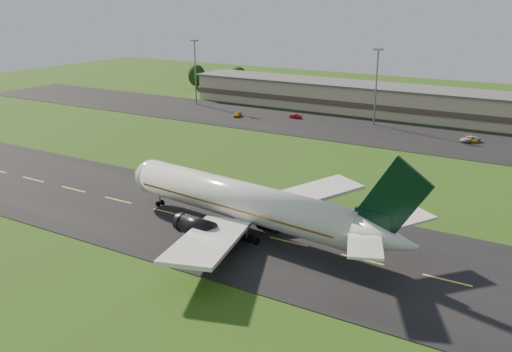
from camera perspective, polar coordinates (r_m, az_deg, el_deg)
The scene contains 12 objects.
ground at distance 92.85m, azimuth -8.77°, elevation -3.67°, with size 360.00×360.00×0.00m, color #274D13.
taxiway at distance 92.84m, azimuth -8.78°, elevation -3.64°, with size 220.00×30.00×0.10m, color black.
apron at distance 152.47m, azimuth 8.88°, elevation 4.74°, with size 260.00×30.00×0.10m, color black.
airliner at distance 82.76m, azimuth -0.99°, elevation -2.68°, with size 51.23×41.93×15.57m.
terminal at distance 171.92m, azimuth 14.09°, elevation 7.20°, with size 145.00×16.00×8.40m.
light_mast_west at distance 184.65m, azimuth -6.11°, elevation 11.05°, with size 2.40×1.20×20.35m.
light_mast_centre at distance 155.85m, azimuth 11.98°, elevation 9.59°, with size 2.40×1.20×20.35m.
tree_line at distance 176.42m, azimuth 22.13°, elevation 6.92°, with size 197.61×8.59×9.29m.
service_vehicle_a at distance 165.23m, azimuth -1.85°, elevation 6.18°, with size 1.56×3.88×1.32m, color #C47E0B.
service_vehicle_b at distance 163.43m, azimuth 3.99°, elevation 5.99°, with size 1.23×3.53×1.16m, color #A90B0E.
service_vehicle_c at distance 145.27m, azimuth 20.60°, elevation 3.47°, with size 2.22×4.82×1.34m, color silver.
service_vehicle_d at distance 145.86m, azimuth 20.77°, elevation 3.49°, with size 1.73×4.25×1.23m, color #C1A50B.
Camera 1 is at (56.71, -65.59, 33.23)m, focal length 40.00 mm.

